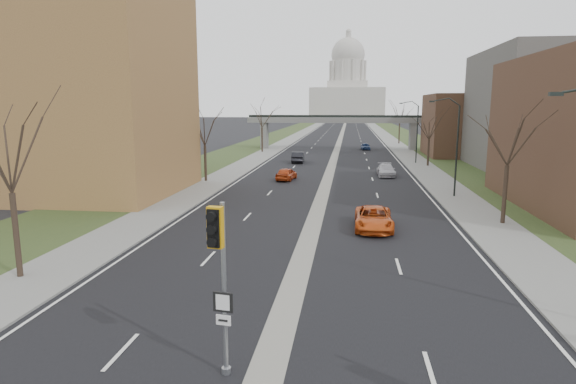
% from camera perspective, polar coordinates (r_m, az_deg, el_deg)
% --- Properties ---
extents(road_surface, '(20.00, 600.00, 0.01)m').
position_cam_1_polar(road_surface, '(162.19, 6.50, 7.21)').
color(road_surface, black).
rests_on(road_surface, ground).
extents(median_strip, '(1.20, 600.00, 0.02)m').
position_cam_1_polar(median_strip, '(162.19, 6.50, 7.21)').
color(median_strip, gray).
rests_on(median_strip, ground).
extents(sidewalk_right, '(4.00, 600.00, 0.12)m').
position_cam_1_polar(sidewalk_right, '(162.46, 10.77, 7.12)').
color(sidewalk_right, gray).
rests_on(sidewalk_right, ground).
extents(sidewalk_left, '(4.00, 600.00, 0.12)m').
position_cam_1_polar(sidewalk_left, '(162.81, 2.24, 7.29)').
color(sidewalk_left, gray).
rests_on(sidewalk_left, ground).
extents(grass_verge_right, '(8.00, 600.00, 0.10)m').
position_cam_1_polar(grass_verge_right, '(162.92, 12.89, 7.05)').
color(grass_verge_right, '#273A1A').
rests_on(grass_verge_right, ground).
extents(grass_verge_left, '(8.00, 600.00, 0.10)m').
position_cam_1_polar(grass_verge_left, '(163.45, 0.13, 7.31)').
color(grass_verge_left, '#273A1A').
rests_on(grass_verge_left, ground).
extents(apartment_building, '(25.00, 16.00, 22.00)m').
position_cam_1_polar(apartment_building, '(50.76, -27.40, 12.34)').
color(apartment_building, olive).
rests_on(apartment_building, ground).
extents(commercial_block_mid, '(18.00, 22.00, 15.00)m').
position_cam_1_polar(commercial_block_mid, '(68.91, 29.47, 8.37)').
color(commercial_block_mid, '#5D5A55').
rests_on(commercial_block_mid, ground).
extents(commercial_block_far, '(14.00, 14.00, 10.00)m').
position_cam_1_polar(commercial_block_far, '(84.34, 20.93, 7.38)').
color(commercial_block_far, '#4F3325').
rests_on(commercial_block_far, ground).
extents(pedestrian_bridge, '(34.00, 3.00, 6.45)m').
position_cam_1_polar(pedestrian_bridge, '(92.06, 5.87, 8.07)').
color(pedestrian_bridge, slate).
rests_on(pedestrian_bridge, ground).
extents(capitol, '(48.00, 42.00, 55.75)m').
position_cam_1_polar(capitol, '(332.15, 7.04, 11.86)').
color(capitol, beige).
rests_on(capitol, ground).
extents(streetlight_mid, '(2.61, 0.20, 8.70)m').
position_cam_1_polar(streetlight_mid, '(44.82, 18.57, 8.19)').
color(streetlight_mid, black).
rests_on(streetlight_mid, sidewalk_right).
extents(streetlight_far, '(2.61, 0.20, 8.70)m').
position_cam_1_polar(streetlight_far, '(70.51, 14.49, 8.91)').
color(streetlight_far, black).
rests_on(streetlight_far, sidewalk_right).
extents(tree_left_a, '(7.20, 7.20, 9.40)m').
position_cam_1_polar(tree_left_a, '(25.25, -30.40, 5.51)').
color(tree_left_a, '#382B21').
rests_on(tree_left_a, sidewalk_left).
extents(tree_left_b, '(6.75, 6.75, 8.81)m').
position_cam_1_polar(tree_left_b, '(52.32, -9.90, 7.97)').
color(tree_left_b, '#382B21').
rests_on(tree_left_b, sidewalk_left).
extents(tree_left_c, '(7.65, 7.65, 9.99)m').
position_cam_1_polar(tree_left_c, '(85.38, -3.12, 9.42)').
color(tree_left_c, '#382B21').
rests_on(tree_left_c, sidewalk_left).
extents(tree_right_a, '(7.20, 7.20, 9.40)m').
position_cam_1_polar(tree_right_a, '(35.62, 24.83, 6.91)').
color(tree_right_a, '#382B21').
rests_on(tree_right_a, sidewalk_right).
extents(tree_right_b, '(6.30, 6.30, 8.22)m').
position_cam_1_polar(tree_right_b, '(67.85, 16.46, 7.82)').
color(tree_right_b, '#382B21').
rests_on(tree_right_b, sidewalk_right).
extents(tree_right_c, '(7.65, 7.65, 9.99)m').
position_cam_1_polar(tree_right_c, '(107.50, 13.15, 9.32)').
color(tree_right_c, '#382B21').
rests_on(tree_right_c, sidewalk_right).
extents(signal_pole_median, '(0.62, 0.89, 5.35)m').
position_cam_1_polar(signal_pole_median, '(14.03, -8.14, -7.95)').
color(signal_pole_median, gray).
rests_on(signal_pole_median, ground).
extents(car_left_near, '(2.20, 4.31, 1.41)m').
position_cam_1_polar(car_left_near, '(53.22, -0.19, 2.18)').
color(car_left_near, '#AF3A14').
rests_on(car_left_near, ground).
extents(car_left_far, '(1.89, 4.83, 1.57)m').
position_cam_1_polar(car_left_far, '(70.11, 1.19, 4.16)').
color(car_left_far, black).
rests_on(car_left_far, ground).
extents(car_right_near, '(2.48, 5.31, 1.47)m').
position_cam_1_polar(car_right_near, '(32.43, 10.11, -3.09)').
color(car_right_near, '#C94D15').
rests_on(car_right_near, ground).
extents(car_right_mid, '(2.05, 4.85, 1.40)m').
position_cam_1_polar(car_right_mid, '(57.46, 11.54, 2.56)').
color(car_right_mid, '#B0AFB7').
rests_on(car_right_mid, ground).
extents(car_right_far, '(1.90, 3.89, 1.28)m').
position_cam_1_polar(car_right_far, '(91.89, 9.17, 5.36)').
color(car_right_far, navy).
rests_on(car_right_far, ground).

